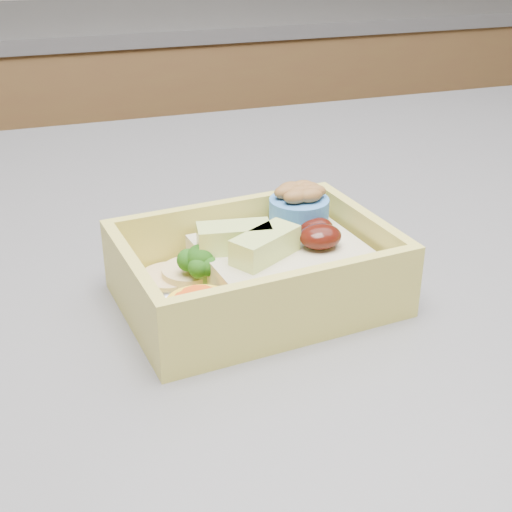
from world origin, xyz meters
name	(u,v)px	position (x,y,z in m)	size (l,w,h in m)	color
back_cabinets	(143,27)	(0.00, 1.23, 0.89)	(3.20, 0.62, 2.30)	brown
bento_box	(262,268)	(-0.17, -0.15, 0.94)	(0.19, 0.15, 0.06)	#D4C857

